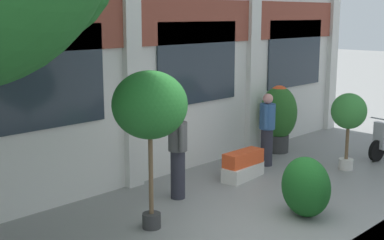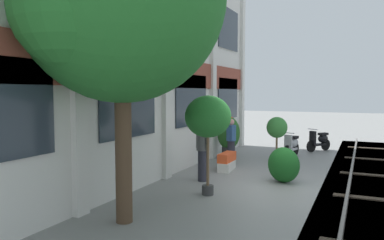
{
  "view_description": "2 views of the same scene",
  "coord_description": "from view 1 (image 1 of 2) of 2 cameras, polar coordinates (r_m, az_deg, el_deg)",
  "views": [
    {
      "loc": [
        -6.36,
        -4.58,
        3.25
      ],
      "look_at": [
        0.6,
        2.08,
        1.34
      ],
      "focal_mm": 50.0,
      "sensor_mm": 36.0,
      "label": 1
    },
    {
      "loc": [
        -9.53,
        -2.18,
        2.52
      ],
      "look_at": [
        0.06,
        2.25,
        1.73
      ],
      "focal_mm": 35.0,
      "sensor_mm": 36.0,
      "label": 2
    }
  ],
  "objects": [
    {
      "name": "potted_plant_tall_urn",
      "position": [
        7.93,
        -4.52,
        1.4
      ],
      "size": [
        1.13,
        1.13,
        2.44
      ],
      "color": "#333333",
      "rests_on": "ground"
    },
    {
      "name": "potted_plant_terracotta_small",
      "position": [
        11.64,
        16.38,
        0.63
      ],
      "size": [
        0.74,
        0.74,
        1.64
      ],
      "color": "beige",
      "rests_on": "ground"
    },
    {
      "name": "topiary_hedge",
      "position": [
        8.93,
        12.04,
        -6.99
      ],
      "size": [
        0.98,
        1.11,
        0.99
      ],
      "primitive_type": "ellipsoid",
      "rotation": [
        0.0,
        0.0,
        4.36
      ],
      "color": "#19561E",
      "rests_on": "ground"
    },
    {
      "name": "potted_plant_fluted_column",
      "position": [
        12.82,
        9.23,
        0.64
      ],
      "size": [
        0.87,
        0.87,
        1.61
      ],
      "color": "#333333",
      "rests_on": "ground"
    },
    {
      "name": "resident_watching_tracks",
      "position": [
        11.64,
        8.02,
        -0.78
      ],
      "size": [
        0.49,
        0.34,
        1.58
      ],
      "rotation": [
        0.0,
        0.0,
        -1.13
      ],
      "color": "#282833",
      "rests_on": "ground"
    },
    {
      "name": "resident_by_doorway",
      "position": [
        9.46,
        -1.53,
        -3.37
      ],
      "size": [
        0.34,
        0.48,
        1.61
      ],
      "rotation": [
        0.0,
        0.0,
        -0.48
      ],
      "color": "#282833",
      "rests_on": "ground"
    },
    {
      "name": "potted_plant_square_trough",
      "position": [
        10.78,
        5.48,
        -4.87
      ],
      "size": [
        1.07,
        0.47,
        0.57
      ],
      "color": "beige",
      "rests_on": "ground"
    },
    {
      "name": "ground_plane",
      "position": [
        8.48,
        7.52,
        -11.39
      ],
      "size": [
        80.0,
        80.0,
        0.0
      ],
      "primitive_type": "plane",
      "color": "gray"
    }
  ]
}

